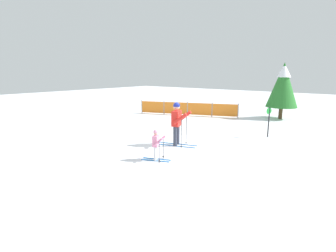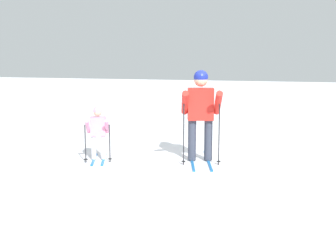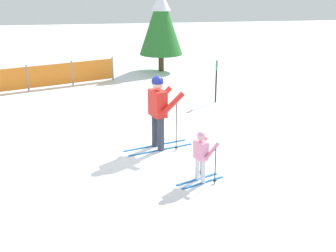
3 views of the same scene
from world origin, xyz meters
The scene contains 3 objects.
ground_plane centered at (0.00, 0.00, 0.00)m, with size 60.00×60.00×0.00m, color white.
skier_adult centered at (0.20, -0.13, 1.00)m, with size 1.60×0.89×1.67m.
skier_child centered at (0.73, -1.93, 0.58)m, with size 0.95×0.59×1.01m.
Camera 2 is at (7.57, 1.71, 1.85)m, focal length 45.00 mm.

